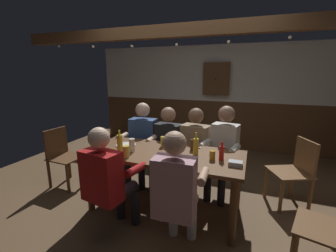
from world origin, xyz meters
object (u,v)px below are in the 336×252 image
at_px(wall_dart_cabinet, 216,79).
at_px(pint_glass_4, 126,152).
at_px(bottle_3, 120,143).
at_px(pint_glass_0, 163,142).
at_px(person_0, 142,139).
at_px(person_2, 193,146).
at_px(bottle_1, 196,146).
at_px(dining_table, 164,161).
at_px(chair_empty_far_end, 295,170).
at_px(person_3, 223,148).
at_px(chair_empty_near_left, 63,155).
at_px(condiment_caddy, 235,164).
at_px(plate_0, 126,145).
at_px(bottle_0, 103,145).
at_px(person_1, 166,143).
at_px(person_5, 176,190).
at_px(bottle_2, 222,153).
at_px(pint_glass_2, 132,145).
at_px(pint_glass_1, 212,155).
at_px(person_4, 108,178).
at_px(pint_glass_3, 193,145).

bearing_deg(wall_dart_cabinet, pint_glass_4, -99.43).
relative_size(bottle_3, pint_glass_0, 2.03).
bearing_deg(person_0, person_2, 176.92).
distance_m(bottle_1, wall_dart_cabinet, 2.77).
height_order(dining_table, chair_empty_far_end, chair_empty_far_end).
bearing_deg(person_3, wall_dart_cabinet, -66.20).
xyz_separation_m(chair_empty_near_left, condiment_caddy, (2.54, -0.22, 0.32)).
height_order(person_0, bottle_1, person_0).
distance_m(person_3, pint_glass_0, 0.85).
bearing_deg(plate_0, bottle_0, -112.64).
bearing_deg(wall_dart_cabinet, bottle_3, -103.07).
bearing_deg(chair_empty_far_end, dining_table, 90.00).
bearing_deg(person_2, chair_empty_near_left, 26.37).
xyz_separation_m(person_3, bottle_3, (-1.13, -0.80, 0.18)).
bearing_deg(person_3, pint_glass_4, 55.63).
height_order(person_0, bottle_0, person_0).
distance_m(person_1, condiment_caddy, 1.31).
bearing_deg(chair_empty_far_end, bottle_3, 88.20).
relative_size(pint_glass_4, wall_dart_cabinet, 0.19).
relative_size(dining_table, wall_dart_cabinet, 2.69).
relative_size(person_1, plate_0, 4.69).
xyz_separation_m(person_2, chair_empty_far_end, (1.34, 0.08, -0.20)).
xyz_separation_m(person_5, bottle_2, (0.31, 0.64, 0.17)).
bearing_deg(person_1, bottle_1, 140.52).
bearing_deg(pint_glass_2, pint_glass_1, 3.89).
bearing_deg(person_4, wall_dart_cabinet, 91.35).
height_order(person_4, chair_empty_near_left, person_4).
relative_size(person_3, pint_glass_1, 12.28).
bearing_deg(person_5, person_0, 125.02).
height_order(pint_glass_4, wall_dart_cabinet, wall_dart_cabinet).
bearing_deg(pint_glass_3, pint_glass_1, -40.53).
relative_size(bottle_1, pint_glass_0, 2.04).
distance_m(condiment_caddy, pint_glass_0, 0.99).
bearing_deg(person_0, person_3, 176.85).
bearing_deg(person_5, chair_empty_near_left, 157.39).
distance_m(person_5, bottle_3, 1.02).
xyz_separation_m(person_5, pint_glass_1, (0.21, 0.61, 0.14)).
distance_m(person_5, pint_glass_1, 0.66).
bearing_deg(wall_dart_cabinet, bottle_2, -79.20).
distance_m(person_2, bottle_0, 1.28).
bearing_deg(pint_glass_4, bottle_2, 16.23).
bearing_deg(person_4, person_1, 93.75).
distance_m(bottle_2, bottle_3, 1.20).
relative_size(bottle_1, pint_glass_3, 2.02).
relative_size(chair_empty_near_left, pint_glass_2, 5.53).
height_order(person_0, person_2, person_0).
bearing_deg(bottle_3, pint_glass_3, 24.64).
height_order(bottle_2, bottle_3, bottle_3).
relative_size(chair_empty_far_end, plate_0, 3.41).
bearing_deg(bottle_2, chair_empty_far_end, 40.05).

